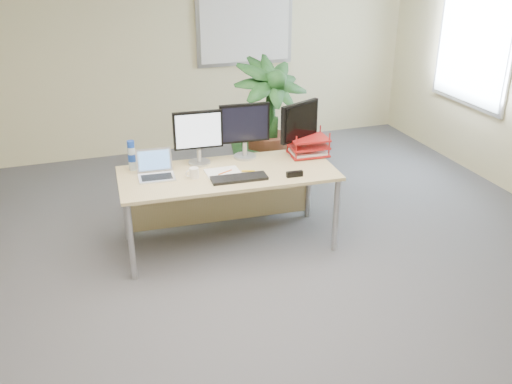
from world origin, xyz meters
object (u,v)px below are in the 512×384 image
object	(u,v)px
monitor_right	(245,127)
monitor_left	(198,134)
floor_plant	(268,139)
desk	(226,183)
laptop	(156,170)

from	to	relation	value
monitor_right	monitor_left	bearing A→B (deg)	-178.52
floor_plant	monitor_right	size ratio (longest dim) A/B	2.87
desk	laptop	xyz separation A→B (m)	(-0.63, 0.01, 0.21)
desk	floor_plant	size ratio (longest dim) A/B	1.31
desk	monitor_right	size ratio (longest dim) A/B	3.77
monitor_left	monitor_right	distance (m)	0.45
monitor_left	monitor_right	size ratio (longest dim) A/B	0.96
monitor_left	laptop	distance (m)	0.51
desk	monitor_left	size ratio (longest dim) A/B	3.94
desk	monitor_right	bearing A→B (deg)	36.44
monitor_left	floor_plant	bearing A→B (deg)	26.25
monitor_left	laptop	world-z (taller)	monitor_left
desk	monitor_left	bearing A→B (deg)	139.56
desk	monitor_right	xyz separation A→B (m)	(0.25, 0.18, 0.46)
floor_plant	monitor_right	xyz separation A→B (m)	(-0.37, -0.39, 0.29)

